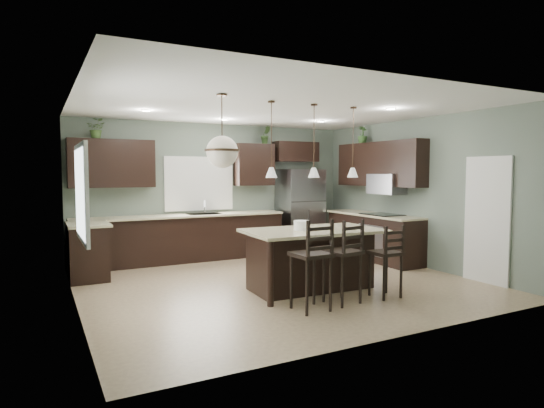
{
  "coord_description": "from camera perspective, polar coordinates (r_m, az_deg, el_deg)",
  "views": [
    {
      "loc": [
        -3.43,
        -6.38,
        1.78
      ],
      "look_at": [
        0.1,
        0.4,
        1.25
      ],
      "focal_mm": 30.0,
      "sensor_mm": 36.0,
      "label": 1
    }
  ],
  "objects": [
    {
      "name": "ground",
      "position": [
        7.46,
        0.75,
        -9.84
      ],
      "size": [
        6.0,
        6.0,
        0.0
      ],
      "primitive_type": "plane",
      "color": "#9E8466",
      "rests_on": "ground"
    },
    {
      "name": "plant_back_right",
      "position": [
        10.03,
        -0.81,
        8.65
      ],
      "size": [
        0.24,
        0.2,
        0.39
      ],
      "primitive_type": "imported",
      "rotation": [
        0.0,
        0.0,
        -0.13
      ],
      "color": "#2C471F",
      "rests_on": "back_upper_right"
    },
    {
      "name": "pendant_left",
      "position": [
        6.52,
        -0.08,
        8.09
      ],
      "size": [
        0.17,
        0.17,
        1.1
      ],
      "primitive_type": null,
      "color": "white",
      "rests_on": "room_shell"
    },
    {
      "name": "microwave",
      "position": [
        9.35,
        14.16,
        2.44
      ],
      "size": [
        0.4,
        0.75,
        0.4
      ],
      "primitive_type": "cube",
      "color": "gray",
      "rests_on": "right_upper_cabs"
    },
    {
      "name": "fridge_header",
      "position": [
        10.41,
        3.01,
        6.56
      ],
      "size": [
        1.05,
        0.34,
        0.45
      ],
      "primitive_type": "cube",
      "color": "black",
      "rests_on": "room_shell"
    },
    {
      "name": "bar_stool_left",
      "position": [
        5.91,
        4.88,
        -7.6
      ],
      "size": [
        0.46,
        0.46,
        1.2
      ],
      "primitive_type": "cube",
      "rotation": [
        0.0,
        0.0,
        0.04
      ],
      "color": "black",
      "rests_on": "ground"
    },
    {
      "name": "room_shell",
      "position": [
        7.24,
        0.76,
        3.32
      ],
      "size": [
        6.0,
        6.0,
        6.0
      ],
      "color": "slate",
      "rests_on": "ground"
    },
    {
      "name": "back_countertop",
      "position": [
        9.22,
        -11.14,
        -1.46
      ],
      "size": [
        4.2,
        0.66,
        0.04
      ],
      "primitive_type": "cube",
      "color": "beige",
      "rests_on": "back_lower_cabs"
    },
    {
      "name": "plant_back_left",
      "position": [
        9.02,
        -21.14,
        8.8
      ],
      "size": [
        0.41,
        0.38,
        0.36
      ],
      "primitive_type": "imported",
      "rotation": [
        0.0,
        0.0,
        -0.38
      ],
      "color": "#395726",
      "rests_on": "back_upper_left"
    },
    {
      "name": "right_upper_cabs",
      "position": [
        9.58,
        13.33,
        4.88
      ],
      "size": [
        0.34,
        2.35,
        0.9
      ],
      "primitive_type": "cube",
      "color": "black",
      "rests_on": "room_shell"
    },
    {
      "name": "pendant_center",
      "position": [
        6.85,
        5.29,
        7.88
      ],
      "size": [
        0.17,
        0.17,
        1.1
      ],
      "primitive_type": null,
      "color": "silver",
      "rests_on": "room_shell"
    },
    {
      "name": "serving_dish",
      "position": [
        6.78,
        3.76,
        -2.69
      ],
      "size": [
        0.24,
        0.24,
        0.14
      ],
      "primitive_type": "cylinder",
      "color": "white",
      "rests_on": "kitchen_island"
    },
    {
      "name": "chandelier",
      "position": [
        6.01,
        -6.29,
        9.1
      ],
      "size": [
        0.46,
        0.46,
        0.96
      ],
      "primitive_type": null,
      "color": "beige",
      "rests_on": "room_shell"
    },
    {
      "name": "faucet",
      "position": [
        9.31,
        -8.45,
        -0.38
      ],
      "size": [
        0.02,
        0.02,
        0.28
      ],
      "primitive_type": "cylinder",
      "color": "silver",
      "rests_on": "back_countertop"
    },
    {
      "name": "wall_oven_front",
      "position": [
        9.19,
        12.24,
        -4.44
      ],
      "size": [
        0.01,
        0.72,
        0.6
      ],
      "primitive_type": "cube",
      "color": "gray",
      "rests_on": "right_lower_cabs"
    },
    {
      "name": "back_upper_left",
      "position": [
        9.05,
        -19.45,
        4.82
      ],
      "size": [
        1.55,
        0.34,
        0.9
      ],
      "primitive_type": "cube",
      "color": "black",
      "rests_on": "room_shell"
    },
    {
      "name": "bar_stool_right",
      "position": [
        6.71,
        14.05,
        -6.95
      ],
      "size": [
        0.39,
        0.39,
        1.05
      ],
      "primitive_type": "cube",
      "rotation": [
        0.0,
        0.0,
        -0.01
      ],
      "color": "black",
      "rests_on": "ground"
    },
    {
      "name": "back_lower_cabs",
      "position": [
        9.29,
        -11.14,
        -4.33
      ],
      "size": [
        4.2,
        0.6,
        0.9
      ],
      "primitive_type": "cube",
      "color": "black",
      "rests_on": "ground"
    },
    {
      "name": "left_return_countertop",
      "position": [
        8.16,
        -22.1,
        -2.38
      ],
      "size": [
        0.66,
        0.96,
        0.04
      ],
      "primitive_type": "cube",
      "color": "beige",
      "rests_on": "left_return_cabs"
    },
    {
      "name": "back_upper_right",
      "position": [
        9.91,
        -2.25,
        4.95
      ],
      "size": [
        0.85,
        0.34,
        0.9
      ],
      "primitive_type": "cube",
      "color": "black",
      "rests_on": "room_shell"
    },
    {
      "name": "left_return_cabs",
      "position": [
        8.22,
        -22.15,
        -5.64
      ],
      "size": [
        0.6,
        0.9,
        0.9
      ],
      "primitive_type": "cube",
      "color": "black",
      "rests_on": "ground"
    },
    {
      "name": "window_back",
      "position": [
        9.61,
        -9.13,
        2.55
      ],
      "size": [
        1.35,
        0.02,
        1.0
      ],
      "primitive_type": "cube",
      "color": "white",
      "rests_on": "room_shell"
    },
    {
      "name": "pendant_right",
      "position": [
        7.23,
        10.13,
        7.63
      ],
      "size": [
        0.17,
        0.17,
        1.1
      ],
      "primitive_type": null,
      "color": "white",
      "rests_on": "room_shell"
    },
    {
      "name": "right_lower_cabs",
      "position": [
        9.59,
        12.59,
        -4.09
      ],
      "size": [
        0.6,
        2.35,
        0.9
      ],
      "primitive_type": "cube",
      "color": "black",
      "rests_on": "ground"
    },
    {
      "name": "pantry_door",
      "position": [
        8.06,
        25.37,
        -1.83
      ],
      "size": [
        0.04,
        0.82,
        2.04
      ],
      "primitive_type": "cube",
      "color": "white",
      "rests_on": "ground"
    },
    {
      "name": "bar_stool_center",
      "position": [
        6.28,
        8.8,
        -7.11
      ],
      "size": [
        0.49,
        0.49,
        1.16
      ],
      "primitive_type": "cube",
      "rotation": [
        0.0,
        0.0,
        0.16
      ],
      "color": "black",
      "rests_on": "ground"
    },
    {
      "name": "sink_inset",
      "position": [
        9.35,
        -8.5,
        -1.25
      ],
      "size": [
        0.7,
        0.45,
        0.01
      ],
      "primitive_type": "cube",
      "color": "gray",
      "rests_on": "back_countertop"
    },
    {
      "name": "right_countertop",
      "position": [
        9.52,
        12.54,
        -1.3
      ],
      "size": [
        0.66,
        2.35,
        0.04
      ],
      "primitive_type": "cube",
      "color": "beige",
      "rests_on": "right_lower_cabs"
    },
    {
      "name": "refrigerator",
      "position": [
        10.25,
        3.54,
        -0.82
      ],
      "size": [
        0.9,
        0.74,
        1.85
      ],
      "primitive_type": "cube",
      "color": "gray",
      "rests_on": "ground"
    },
    {
      "name": "window_left",
      "position": [
        5.6,
        -22.93,
        1.28
      ],
      "size": [
        0.02,
        1.1,
        1.0
      ],
      "primitive_type": "cube",
      "color": "white",
      "rests_on": "room_shell"
    },
    {
      "name": "kitchen_island",
      "position": [
        6.96,
        5.19,
        -6.97
      ],
      "size": [
        2.09,
        1.25,
        0.92
      ],
      "primitive_type": "cube",
      "rotation": [
        0.0,
        0.0,
        -0.04
      ],
      "color": "black",
      "rests_on": "ground"
    },
    {
      "name": "plant_right_wall",
      "position": [
        9.99,
        11.28,
        8.53
      ],
      "size": [
        0.23,
        0.23,
        0.37
      ],
      "primitive_type": "imported",
      "rotation": [
        0.0,
        0.0,
        0.08
      ],
      "color": "#2E5224",
      "rests_on": "right_upper_cabs"
    },
    {
      "name": "cooktop",
      "position": [
        9.31,
        13.64,
        -1.28
      ],
      "size": [
        0.58,
        0.75,
        0.02
      ],
      "primitive_type": "cube",
      "color": "black",
      "rests_on": "right_countertop"
    }
  ]
}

